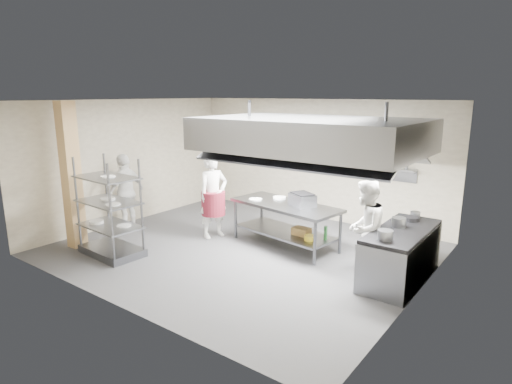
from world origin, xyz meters
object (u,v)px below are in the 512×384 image
Objects in this scene: chef_line at (365,228)px; chef_plating at (126,192)px; griddle at (302,200)px; pass_rack at (109,207)px; stockpot at (399,222)px; chef_head at (213,196)px; cooking_range at (400,256)px; island at (285,225)px.

chef_plating reaches higher than chef_line.
griddle is at bearing -110.77° from chef_line.
pass_rack reaches higher than chef_plating.
chef_line is 7.16× the size of stockpot.
cooking_range is at bearing -70.06° from chef_head.
stockpot is (4.88, 2.34, 0.01)m from pass_rack.
pass_rack is at bearing -154.39° from stockpot.
stockpot is (0.47, 0.31, 0.12)m from chef_line.
island is 1.21× the size of pass_rack.
chef_line reaches higher than cooking_range.
pass_rack is at bearing -155.72° from cooking_range.
pass_rack is 1.12× the size of chef_line.
cooking_range is 8.30× the size of stockpot.
chef_line is 1.65m from griddle.
griddle is (2.86, 2.54, 0.06)m from pass_rack.
stockpot is at bearing 120.65° from chef_line.
chef_line is 5.57m from chef_plating.
chef_plating reaches higher than cooking_range.
chef_line is at bearing -146.60° from stockpot.
stockpot is at bearing 91.77° from chef_plating.
chef_line is at bearing -73.10° from chef_head.
cooking_range is at bearing 27.29° from pass_rack.
griddle is (-1.56, 0.51, 0.17)m from chef_line.
island is at bearing -105.94° from chef_line.
chef_head is 1.04× the size of chef_plating.
chef_head reaches higher than cooking_range.
chef_plating is (-1.99, -0.82, -0.04)m from chef_head.
chef_head is 2.02m from griddle.
chef_line is (4.42, 2.03, -0.11)m from pass_rack.
island is 9.73× the size of stockpot.
pass_rack reaches higher than chef_line.
island is 2.45m from stockpot.
stockpot is at bearing 139.33° from cooking_range.
stockpot is at bearing 21.96° from griddle.
griddle reaches higher than island.
cooking_range is at bearing 108.06° from chef_line.
cooking_range is 1.16× the size of chef_line.
cooking_range is 0.58m from stockpot.
island is at bearing 176.60° from stockpot.
pass_rack is 1.04× the size of chef_head.
cooking_range is 0.76m from chef_line.
chef_line is at bearing 27.73° from pass_rack.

